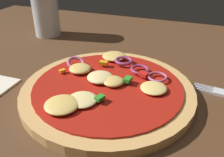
# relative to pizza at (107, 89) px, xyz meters

# --- Properties ---
(dining_table) EXTENTS (1.26, 0.87, 0.03)m
(dining_table) POSITION_rel_pizza_xyz_m (0.06, 0.03, -0.02)
(dining_table) COLOR #4C301C
(dining_table) RESTS_ON ground
(pizza) EXTENTS (0.28, 0.28, 0.03)m
(pizza) POSITION_rel_pizza_xyz_m (0.00, 0.00, 0.00)
(pizza) COLOR tan
(pizza) RESTS_ON dining_table
(beer_glass) EXTENTS (0.07, 0.07, 0.15)m
(beer_glass) POSITION_rel_pizza_xyz_m (-0.25, 0.22, 0.06)
(beer_glass) COLOR silver
(beer_glass) RESTS_ON dining_table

